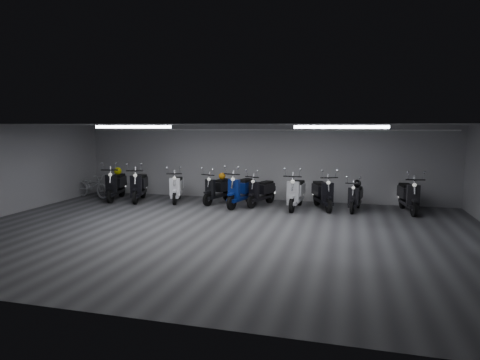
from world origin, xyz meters
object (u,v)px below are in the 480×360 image
(scooter_4, at_px, (241,185))
(helmet_0, at_px, (118,171))
(scooter_1, at_px, (139,181))
(scooter_2, at_px, (176,183))
(scooter_3, at_px, (218,185))
(helmet_1, at_px, (222,176))
(scooter_5, at_px, (261,187))
(scooter_9, at_px, (409,191))
(bicycle, at_px, (92,183))
(helmet_2, at_px, (357,183))
(scooter_0, at_px, (116,180))
(scooter_7, at_px, (323,188))
(scooter_8, at_px, (356,193))
(scooter_6, at_px, (296,188))

(scooter_4, bearing_deg, helmet_0, -169.54)
(scooter_1, height_order, scooter_2, scooter_1)
(scooter_3, relative_size, helmet_0, 6.30)
(scooter_3, relative_size, helmet_1, 7.21)
(scooter_2, height_order, scooter_5, scooter_2)
(scooter_3, distance_m, scooter_9, 6.39)
(scooter_9, xyz_separation_m, bicycle, (-11.50, -0.10, -0.15))
(scooter_2, relative_size, helmet_0, 6.38)
(helmet_2, bearing_deg, helmet_1, 177.99)
(scooter_2, height_order, scooter_4, scooter_4)
(scooter_3, relative_size, scooter_9, 0.95)
(scooter_0, distance_m, scooter_2, 2.36)
(scooter_3, distance_m, scooter_5, 1.59)
(scooter_7, height_order, helmet_1, scooter_7)
(scooter_0, height_order, scooter_7, scooter_0)
(scooter_1, relative_size, scooter_8, 1.23)
(scooter_0, bearing_deg, scooter_1, -11.99)
(scooter_3, bearing_deg, helmet_2, 19.50)
(scooter_4, bearing_deg, scooter_0, -166.41)
(scooter_3, distance_m, helmet_0, 4.00)
(helmet_2, bearing_deg, scooter_3, -179.11)
(scooter_7, bearing_deg, helmet_1, 153.21)
(scooter_0, height_order, scooter_4, scooter_0)
(scooter_2, relative_size, scooter_4, 0.92)
(scooter_6, relative_size, scooter_8, 1.20)
(scooter_6, xyz_separation_m, helmet_2, (1.96, 0.39, 0.15))
(scooter_1, height_order, scooter_7, scooter_1)
(scooter_0, relative_size, scooter_6, 1.03)
(scooter_8, height_order, scooter_9, scooter_9)
(scooter_0, height_order, scooter_9, scooter_0)
(scooter_5, xyz_separation_m, scooter_8, (3.17, -0.11, -0.06))
(scooter_8, xyz_separation_m, helmet_0, (-8.73, 0.09, 0.46))
(helmet_0, bearing_deg, scooter_0, -76.60)
(scooter_4, height_order, scooter_7, scooter_4)
(scooter_2, relative_size, helmet_2, 7.07)
(scooter_1, bearing_deg, scooter_4, -17.28)
(scooter_7, distance_m, bicycle, 8.81)
(bicycle, bearing_deg, helmet_1, -70.59)
(scooter_6, bearing_deg, scooter_8, 9.68)
(scooter_9, bearing_deg, helmet_0, 172.31)
(scooter_3, distance_m, helmet_1, 0.38)
(scooter_2, bearing_deg, helmet_2, -14.61)
(scooter_6, distance_m, bicycle, 7.95)
(helmet_1, bearing_deg, scooter_9, -1.80)
(scooter_1, distance_m, helmet_2, 7.77)
(scooter_6, xyz_separation_m, scooter_9, (3.56, 0.36, -0.02))
(helmet_1, distance_m, helmet_2, 4.72)
(scooter_7, xyz_separation_m, scooter_8, (1.05, -0.03, -0.10))
(scooter_9, bearing_deg, scooter_8, 178.34)
(scooter_1, bearing_deg, scooter_6, -16.42)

